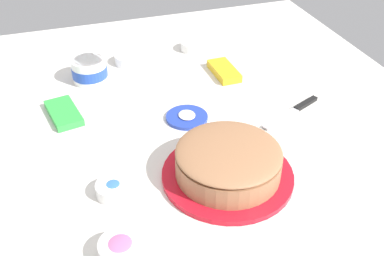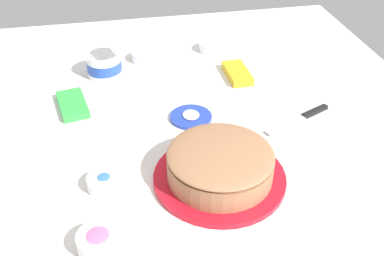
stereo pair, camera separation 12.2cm
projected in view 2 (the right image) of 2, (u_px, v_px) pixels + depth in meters
ground_plane at (180, 120)px, 1.32m from camera, size 1.54×1.54×0.00m
frosted_cake at (220, 166)px, 1.09m from camera, size 0.32×0.32×0.09m
frosting_tub at (104, 64)px, 1.51m from camera, size 0.11×0.11×0.08m
frosting_tub_lid at (191, 117)px, 1.32m from camera, size 0.12×0.12×0.02m
spreading_knife at (303, 117)px, 1.32m from camera, size 0.11×0.22×0.01m
sprinkle_bowl_blue at (104, 182)px, 1.08m from camera, size 0.08×0.08×0.03m
sprinkle_bowl_pink at (99, 241)px, 0.93m from camera, size 0.09×0.09×0.04m
sprinkle_bowl_green at (211, 46)px, 1.67m from camera, size 0.09×0.09×0.03m
sprinkle_bowl_yellow at (145, 56)px, 1.61m from camera, size 0.10×0.10×0.03m
candy_box_lower at (73, 105)px, 1.37m from camera, size 0.16×0.10×0.02m
candy_box_upper at (237, 73)px, 1.52m from camera, size 0.15×0.07×0.03m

